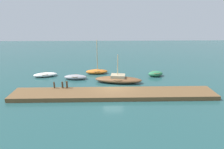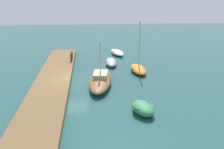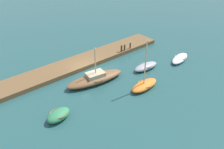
{
  "view_description": "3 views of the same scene",
  "coord_description": "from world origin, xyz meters",
  "px_view_note": "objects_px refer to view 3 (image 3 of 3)",
  "views": [
    {
      "loc": [
        -0.71,
        -22.02,
        9.33
      ],
      "look_at": [
        -0.05,
        4.47,
        0.52
      ],
      "focal_mm": 30.49,
      "sensor_mm": 36.0,
      "label": 1
    },
    {
      "loc": [
        21.48,
        1.47,
        8.04
      ],
      "look_at": [
        1.35,
        3.47,
        1.13
      ],
      "focal_mm": 39.23,
      "sensor_mm": 36.0,
      "label": 2
    },
    {
      "loc": [
        13.07,
        19.9,
        13.85
      ],
      "look_at": [
        -0.49,
        3.77,
        1.04
      ],
      "focal_mm": 38.43,
      "sensor_mm": 36.0,
      "label": 3
    }
  ],
  "objects_px": {
    "rowboat_orange": "(144,85)",
    "sailboat_brown": "(95,78)",
    "dinghy_green": "(58,115)",
    "mooring_post_mid_west": "(125,48)",
    "rowboat_white": "(180,58)",
    "mooring_post_west": "(130,46)",
    "rowboat_grey": "(146,66)",
    "mooring_post_mid_east": "(121,48)"
  },
  "relations": [
    {
      "from": "sailboat_brown",
      "to": "mooring_post_mid_east",
      "type": "bearing_deg",
      "value": -146.98
    },
    {
      "from": "rowboat_grey",
      "to": "rowboat_orange",
      "type": "bearing_deg",
      "value": 43.62
    },
    {
      "from": "mooring_post_mid_west",
      "to": "mooring_post_mid_east",
      "type": "distance_m",
      "value": 0.54
    },
    {
      "from": "rowboat_grey",
      "to": "sailboat_brown",
      "type": "relative_size",
      "value": 0.5
    },
    {
      "from": "dinghy_green",
      "to": "sailboat_brown",
      "type": "bearing_deg",
      "value": -168.9
    },
    {
      "from": "mooring_post_mid_west",
      "to": "mooring_post_mid_east",
      "type": "bearing_deg",
      "value": 0.0
    },
    {
      "from": "dinghy_green",
      "to": "mooring_post_west",
      "type": "relative_size",
      "value": 3.27
    },
    {
      "from": "mooring_post_west",
      "to": "rowboat_white",
      "type": "bearing_deg",
      "value": 116.79
    },
    {
      "from": "dinghy_green",
      "to": "rowboat_orange",
      "type": "relative_size",
      "value": 0.47
    },
    {
      "from": "dinghy_green",
      "to": "mooring_post_mid_west",
      "type": "distance_m",
      "value": 13.92
    },
    {
      "from": "rowboat_grey",
      "to": "mooring_post_west",
      "type": "relative_size",
      "value": 4.32
    },
    {
      "from": "rowboat_grey",
      "to": "mooring_post_mid_west",
      "type": "relative_size",
      "value": 4.16
    },
    {
      "from": "rowboat_orange",
      "to": "sailboat_brown",
      "type": "height_order",
      "value": "rowboat_orange"
    },
    {
      "from": "mooring_post_west",
      "to": "mooring_post_mid_east",
      "type": "xyz_separation_m",
      "value": [
        1.53,
        0.0,
        0.05
      ]
    },
    {
      "from": "rowboat_white",
      "to": "mooring_post_mid_east",
      "type": "relative_size",
      "value": 4.18
    },
    {
      "from": "mooring_post_west",
      "to": "mooring_post_mid_east",
      "type": "height_order",
      "value": "mooring_post_mid_east"
    },
    {
      "from": "rowboat_orange",
      "to": "sailboat_brown",
      "type": "xyz_separation_m",
      "value": [
        3.16,
        -4.1,
        0.09
      ]
    },
    {
      "from": "dinghy_green",
      "to": "rowboat_orange",
      "type": "height_order",
      "value": "rowboat_orange"
    },
    {
      "from": "rowboat_white",
      "to": "mooring_post_west",
      "type": "xyz_separation_m",
      "value": [
        2.91,
        -5.77,
        0.56
      ]
    },
    {
      "from": "sailboat_brown",
      "to": "mooring_post_mid_west",
      "type": "distance_m",
      "value": 7.56
    },
    {
      "from": "sailboat_brown",
      "to": "mooring_post_west",
      "type": "xyz_separation_m",
      "value": [
        -7.92,
        -2.98,
        0.4
      ]
    },
    {
      "from": "rowboat_grey",
      "to": "rowboat_white",
      "type": "bearing_deg",
      "value": 167.63
    },
    {
      "from": "dinghy_green",
      "to": "rowboat_grey",
      "type": "distance_m",
      "value": 11.96
    },
    {
      "from": "rowboat_grey",
      "to": "rowboat_white",
      "type": "height_order",
      "value": "rowboat_grey"
    },
    {
      "from": "dinghy_green",
      "to": "mooring_post_mid_east",
      "type": "relative_size",
      "value": 2.9
    },
    {
      "from": "dinghy_green",
      "to": "sailboat_brown",
      "type": "xyz_separation_m",
      "value": [
        -5.8,
        -2.6,
        0.08
      ]
    },
    {
      "from": "dinghy_green",
      "to": "rowboat_grey",
      "type": "height_order",
      "value": "dinghy_green"
    },
    {
      "from": "dinghy_green",
      "to": "rowboat_grey",
      "type": "xyz_separation_m",
      "value": [
        -11.91,
        -1.07,
        -0.06
      ]
    },
    {
      "from": "rowboat_orange",
      "to": "rowboat_white",
      "type": "bearing_deg",
      "value": -173.85
    },
    {
      "from": "sailboat_brown",
      "to": "mooring_post_mid_west",
      "type": "relative_size",
      "value": 8.31
    },
    {
      "from": "dinghy_green",
      "to": "mooring_post_west",
      "type": "height_order",
      "value": "mooring_post_west"
    },
    {
      "from": "rowboat_grey",
      "to": "mooring_post_mid_west",
      "type": "distance_m",
      "value": 4.61
    },
    {
      "from": "rowboat_orange",
      "to": "mooring_post_mid_west",
      "type": "height_order",
      "value": "rowboat_orange"
    },
    {
      "from": "rowboat_orange",
      "to": "mooring_post_west",
      "type": "height_order",
      "value": "rowboat_orange"
    },
    {
      "from": "dinghy_green",
      "to": "mooring_post_mid_west",
      "type": "height_order",
      "value": "mooring_post_mid_west"
    },
    {
      "from": "rowboat_orange",
      "to": "dinghy_green",
      "type": "bearing_deg",
      "value": -12.98
    },
    {
      "from": "dinghy_green",
      "to": "sailboat_brown",
      "type": "relative_size",
      "value": 0.38
    },
    {
      "from": "dinghy_green",
      "to": "rowboat_orange",
      "type": "distance_m",
      "value": 9.09
    },
    {
      "from": "rowboat_grey",
      "to": "sailboat_brown",
      "type": "xyz_separation_m",
      "value": [
        6.11,
        -1.53,
        0.14
      ]
    },
    {
      "from": "rowboat_orange",
      "to": "mooring_post_west",
      "type": "relative_size",
      "value": 6.91
    },
    {
      "from": "mooring_post_mid_east",
      "to": "mooring_post_west",
      "type": "bearing_deg",
      "value": 180.0
    },
    {
      "from": "dinghy_green",
      "to": "mooring_post_mid_west",
      "type": "xyz_separation_m",
      "value": [
        -12.74,
        -5.58,
        0.49
      ]
    }
  ]
}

